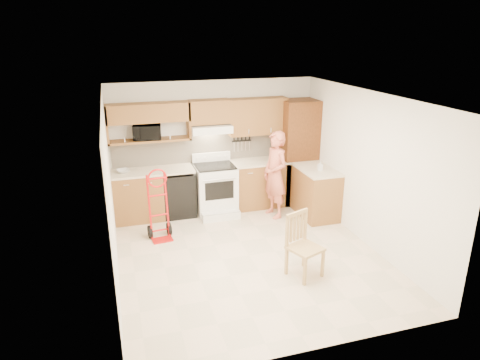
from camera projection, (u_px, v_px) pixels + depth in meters
name	position (u px, v px, depth m)	size (l,w,h in m)	color
floor	(249.00, 256.00, 6.86)	(4.00, 4.50, 0.02)	beige
ceiling	(250.00, 96.00, 6.03)	(4.00, 4.50, 0.02)	white
wall_back	(214.00, 145.00, 8.49)	(4.00, 0.02, 2.50)	silver
wall_front	(318.00, 251.00, 4.40)	(4.00, 0.02, 2.50)	silver
wall_left	(110.00, 195.00, 5.90)	(0.02, 4.50, 2.50)	silver
wall_right	(368.00, 169.00, 6.99)	(0.02, 4.50, 2.50)	silver
backsplash	(215.00, 147.00, 8.48)	(3.92, 0.03, 0.55)	beige
lower_cab_left	(138.00, 196.00, 8.05)	(0.90, 0.60, 0.90)	brown
dishwasher	(178.00, 193.00, 8.26)	(0.60, 0.60, 0.85)	black
lower_cab_right	(259.00, 184.00, 8.70)	(1.14, 0.60, 0.90)	brown
countertop_left	(153.00, 171.00, 7.98)	(1.50, 0.63, 0.04)	beige
countertop_right	(259.00, 162.00, 8.54)	(1.14, 0.63, 0.04)	beige
cab_return_right	(316.00, 193.00, 8.21)	(0.60, 1.00, 0.90)	brown
countertop_return	(317.00, 170.00, 8.06)	(0.63, 1.00, 0.04)	beige
pantry_tall	(297.00, 152.00, 8.72)	(0.70, 0.60, 2.10)	brown
upper_cab_left	(148.00, 113.00, 7.75)	(1.50, 0.33, 0.34)	brown
upper_shelf_mw	(150.00, 140.00, 7.92)	(1.50, 0.33, 0.04)	brown
upper_cab_center	(209.00, 112.00, 8.07)	(0.76, 0.33, 0.44)	brown
upper_cab_right	(257.00, 116.00, 8.38)	(1.14, 0.33, 0.70)	brown
range_hood	(211.00, 129.00, 8.11)	(0.76, 0.46, 0.14)	white
knife_strip	(242.00, 144.00, 8.59)	(0.40, 0.05, 0.29)	black
microwave	(147.00, 132.00, 7.85)	(0.50, 0.34, 0.28)	black
range	(216.00, 185.00, 8.29)	(0.76, 1.00, 1.12)	white
person	(275.00, 175.00, 8.06)	(0.60, 0.40, 1.65)	#CA644E
hand_truck	(159.00, 208.00, 7.23)	(0.44, 0.41, 1.13)	red
dining_chair	(305.00, 246.00, 6.15)	(0.42, 0.46, 0.94)	tan
soap_bottle	(320.00, 166.00, 7.92)	(0.08, 0.08, 0.17)	white
bowl	(123.00, 171.00, 7.82)	(0.23, 0.23, 0.06)	white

